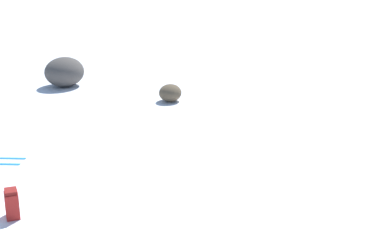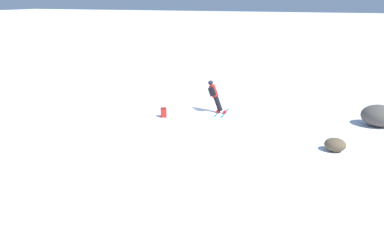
{
  "view_description": "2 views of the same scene",
  "coord_description": "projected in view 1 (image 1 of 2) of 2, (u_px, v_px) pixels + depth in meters",
  "views": [
    {
      "loc": [
        9.87,
        5.47,
        4.07
      ],
      "look_at": [
        -1.15,
        4.48,
        0.88
      ],
      "focal_mm": 50.0,
      "sensor_mm": 36.0,
      "label": 1
    },
    {
      "loc": [
        -5.85,
        18.18,
        5.79
      ],
      "look_at": [
        -0.68,
        4.66,
        1.05
      ],
      "focal_mm": 35.0,
      "sensor_mm": 36.0,
      "label": 2
    }
  ],
  "objects": [
    {
      "name": "exposed_boulder_0",
      "position": [
        64.0,
        72.0,
        18.68
      ],
      "size": [
        1.58,
        1.34,
        1.03
      ],
      "primitive_type": "ellipsoid",
      "color": "#4C4742",
      "rests_on": "ground"
    },
    {
      "name": "spare_backpack",
      "position": [
        12.0,
        204.0,
        8.93
      ],
      "size": [
        0.37,
        0.33,
        0.5
      ],
      "rotation": [
        0.0,
        0.0,
        0.47
      ],
      "color": "#AD231E",
      "rests_on": "ground"
    },
    {
      "name": "exposed_boulder_1",
      "position": [
        170.0,
        93.0,
        16.65
      ],
      "size": [
        0.83,
        0.7,
        0.54
      ],
      "primitive_type": "ellipsoid",
      "color": "brown",
      "rests_on": "ground"
    }
  ]
}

